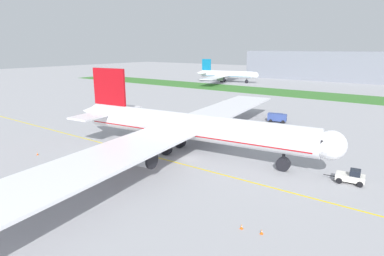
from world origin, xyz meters
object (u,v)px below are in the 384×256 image
at_px(pushback_tug, 351,177).
at_px(traffic_cone_starboard_wing, 241,227).
at_px(parked_airliner_far_left, 226,75).
at_px(traffic_cone_port_wing, 37,154).
at_px(service_truck_fuel_bowser, 277,117).
at_px(airliner_foreground, 186,127).
at_px(traffic_cone_near_nose, 262,232).
at_px(service_truck_baggage_loader, 228,106).
at_px(ground_crew_wingwalker_port, 124,143).

distance_m(pushback_tug, traffic_cone_starboard_wing, 23.01).
bearing_deg(parked_airliner_far_left, traffic_cone_port_wing, -74.47).
distance_m(service_truck_fuel_bowser, parked_airliner_far_left, 106.39).
height_order(airliner_foreground, traffic_cone_port_wing, airliner_foreground).
relative_size(traffic_cone_near_nose, traffic_cone_port_wing, 1.00).
height_order(airliner_foreground, traffic_cone_starboard_wing, airliner_foreground).
relative_size(pushback_tug, traffic_cone_port_wing, 10.40).
relative_size(airliner_foreground, pushback_tug, 15.28).
distance_m(airliner_foreground, parked_airliner_far_left, 135.37).
xyz_separation_m(pushback_tug, parked_airliner_far_left, (-90.70, 117.13, 3.56)).
distance_m(traffic_cone_port_wing, service_truck_baggage_loader, 62.11).
bearing_deg(service_truck_fuel_bowser, parked_airliner_far_left, 128.00).
xyz_separation_m(traffic_cone_near_nose, service_truck_baggage_loader, (-39.84, 61.42, 1.41)).
height_order(traffic_cone_near_nose, service_truck_baggage_loader, service_truck_baggage_loader).
bearing_deg(service_truck_fuel_bowser, service_truck_baggage_loader, 161.19).
bearing_deg(traffic_cone_near_nose, airliner_foreground, 143.80).
distance_m(traffic_cone_near_nose, service_truck_baggage_loader, 73.22).
bearing_deg(pushback_tug, traffic_cone_near_nose, -103.71).
xyz_separation_m(airliner_foreground, service_truck_fuel_bowser, (4.22, 36.92, -4.07)).
bearing_deg(service_truck_baggage_loader, ground_crew_wingwalker_port, -86.82).
bearing_deg(parked_airliner_far_left, service_truck_fuel_bowser, -52.00).
bearing_deg(service_truck_fuel_bowser, ground_crew_wingwalker_port, -112.54).
bearing_deg(traffic_cone_port_wing, traffic_cone_starboard_wing, -0.15).
height_order(traffic_cone_near_nose, traffic_cone_port_wing, same).
bearing_deg(traffic_cone_port_wing, service_truck_baggage_loader, 83.44).
bearing_deg(service_truck_fuel_bowser, pushback_tug, -52.87).
distance_m(traffic_cone_near_nose, parked_airliner_far_left, 162.79).
xyz_separation_m(traffic_cone_port_wing, service_truck_fuel_bowser, (26.91, 54.94, 1.12)).
height_order(airliner_foreground, parked_airliner_far_left, airliner_foreground).
relative_size(pushback_tug, traffic_cone_near_nose, 10.40).
bearing_deg(pushback_tug, traffic_cone_port_wing, -157.49).
xyz_separation_m(traffic_cone_port_wing, parked_airliner_far_left, (-38.56, 138.74, 4.31)).
distance_m(service_truck_baggage_loader, parked_airliner_far_left, 89.60).
height_order(traffic_cone_port_wing, parked_airliner_far_left, parked_airliner_far_left).
relative_size(service_truck_fuel_bowser, parked_airliner_far_left, 0.09).
height_order(pushback_tug, parked_airliner_far_left, parked_airliner_far_left).
relative_size(ground_crew_wingwalker_port, service_truck_fuel_bowser, 0.29).
bearing_deg(pushback_tug, ground_crew_wingwalker_port, -169.32).
bearing_deg(airliner_foreground, traffic_cone_near_nose, -36.20).
bearing_deg(traffic_cone_starboard_wing, service_truck_fuel_bowser, 107.81).
bearing_deg(traffic_cone_near_nose, parked_airliner_far_left, 121.69).
distance_m(traffic_cone_starboard_wing, service_truck_baggage_loader, 72.30).
relative_size(ground_crew_wingwalker_port, traffic_cone_near_nose, 2.75).
distance_m(traffic_cone_port_wing, traffic_cone_starboard_wing, 44.60).
relative_size(airliner_foreground, ground_crew_wingwalker_port, 57.69).
xyz_separation_m(airliner_foreground, ground_crew_wingwalker_port, (-12.92, -4.40, -4.50)).
bearing_deg(parked_airliner_far_left, airliner_foreground, -63.10).
distance_m(traffic_cone_near_nose, service_truck_fuel_bowser, 58.23).
distance_m(airliner_foreground, traffic_cone_port_wing, 29.43).
height_order(service_truck_baggage_loader, service_truck_fuel_bowser, service_truck_baggage_loader).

